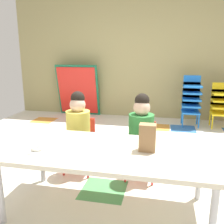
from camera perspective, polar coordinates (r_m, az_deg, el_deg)
ground_plane at (r=2.95m, az=0.21°, el=-13.26°), size 5.31×5.13×0.02m
back_wall at (r=5.16m, az=6.32°, el=14.20°), size 5.31×0.10×2.76m
craft_table at (r=2.03m, az=-1.07°, el=-9.77°), size 1.71×0.79×0.56m
seated_child_near_camera at (r=2.71m, az=-7.78°, el=-2.95°), size 0.32×0.31×0.92m
seated_child_middle_seat at (r=2.57m, az=6.81°, el=-3.87°), size 0.32×0.32×0.92m
kid_chair_blue_stack at (r=4.71m, az=17.93°, el=3.11°), size 0.32×0.30×0.92m
kid_chair_yellow_stack at (r=4.80m, az=23.93°, el=2.05°), size 0.32×0.30×0.80m
folded_activity_table at (r=5.31m, az=-7.92°, el=4.99°), size 0.90×0.29×1.09m
paper_bag_brown at (r=1.97m, az=8.23°, el=-5.90°), size 0.13×0.09×0.22m
paper_plate_near_edge at (r=2.07m, az=-16.95°, el=-8.52°), size 0.18×0.18×0.01m
donut_powdered_on_plate at (r=2.06m, az=-16.98°, el=-8.05°), size 0.10×0.10×0.03m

